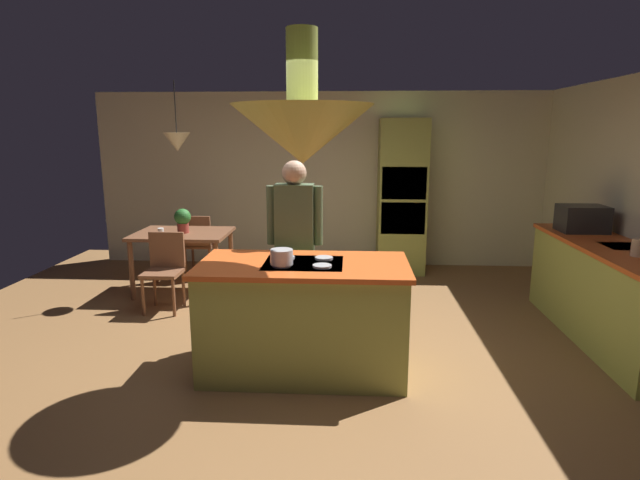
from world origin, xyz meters
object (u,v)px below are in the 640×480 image
(dining_table, at_px, (183,240))
(person_at_island, at_px, (295,238))
(oven_tower, at_px, (402,197))
(chair_by_back_wall, at_px, (199,241))
(kitchen_island, at_px, (304,317))
(microwave_on_counter, at_px, (582,219))
(canister_sugar, at_px, (639,248))
(cup_on_table, at_px, (161,232))
(potted_plant_on_table, at_px, (183,219))
(cooking_pot_on_cooktop, at_px, (282,257))
(chair_facing_island, at_px, (165,266))

(dining_table, xyz_separation_m, person_at_island, (1.55, -1.38, 0.33))
(oven_tower, height_order, chair_by_back_wall, oven_tower)
(kitchen_island, bearing_deg, microwave_on_counter, 27.91)
(dining_table, bearing_deg, chair_by_back_wall, 90.00)
(canister_sugar, bearing_deg, chair_by_back_wall, 152.50)
(dining_table, height_order, cup_on_table, cup_on_table)
(kitchen_island, relative_size, canister_sugar, 11.34)
(kitchen_island, height_order, potted_plant_on_table, potted_plant_on_table)
(oven_tower, height_order, canister_sugar, oven_tower)
(cooking_pot_on_cooktop, bearing_deg, cup_on_table, 130.65)
(potted_plant_on_table, bearing_deg, microwave_on_counter, -7.04)
(kitchen_island, relative_size, chair_facing_island, 1.97)
(potted_plant_on_table, bearing_deg, kitchen_island, -50.93)
(canister_sugar, bearing_deg, person_at_island, 173.74)
(kitchen_island, relative_size, potted_plant_on_table, 5.71)
(chair_by_back_wall, distance_m, cooking_pot_on_cooktop, 3.31)
(person_at_island, bearing_deg, potted_plant_on_table, 138.72)
(kitchen_island, height_order, canister_sugar, canister_sugar)
(person_at_island, relative_size, chair_facing_island, 1.98)
(oven_tower, relative_size, cup_on_table, 24.00)
(chair_facing_island, xyz_separation_m, microwave_on_counter, (4.54, 0.06, 0.57))
(dining_table, distance_m, canister_sugar, 4.86)
(person_at_island, distance_m, canister_sugar, 3.00)
(chair_by_back_wall, relative_size, microwave_on_counter, 1.89)
(oven_tower, bearing_deg, cup_on_table, -155.51)
(kitchen_island, height_order, dining_table, kitchen_island)
(cup_on_table, distance_m, cooking_pot_on_cooktop, 2.66)
(person_at_island, bearing_deg, cooking_pot_on_cooktop, -90.90)
(chair_facing_island, height_order, cup_on_table, chair_facing_island)
(person_at_island, xyz_separation_m, chair_facing_island, (-1.55, 0.72, -0.49))
(oven_tower, relative_size, chair_facing_island, 2.48)
(chair_by_back_wall, relative_size, potted_plant_on_table, 2.90)
(canister_sugar, bearing_deg, oven_tower, 121.41)
(cup_on_table, bearing_deg, kitchen_island, -44.92)
(cup_on_table, bearing_deg, dining_table, 49.24)
(canister_sugar, bearing_deg, kitchen_island, -172.12)
(dining_table, bearing_deg, oven_tower, 22.21)
(person_at_island, relative_size, microwave_on_counter, 3.74)
(kitchen_island, xyz_separation_m, chair_by_back_wall, (-1.70, 2.76, 0.03))
(potted_plant_on_table, relative_size, cup_on_table, 3.33)
(dining_table, distance_m, chair_by_back_wall, 0.68)
(person_at_island, relative_size, cooking_pot_on_cooktop, 9.56)
(dining_table, height_order, canister_sugar, canister_sugar)
(microwave_on_counter, bearing_deg, person_at_island, -165.31)
(kitchen_island, xyz_separation_m, oven_tower, (1.10, 3.24, 0.61))
(oven_tower, xyz_separation_m, chair_by_back_wall, (-2.80, -0.49, -0.58))
(oven_tower, bearing_deg, chair_by_back_wall, -170.14)
(chair_by_back_wall, distance_m, microwave_on_counter, 4.74)
(potted_plant_on_table, bearing_deg, canister_sugar, -20.28)
(dining_table, relative_size, chair_facing_island, 1.32)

